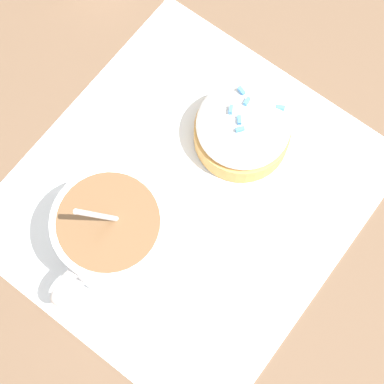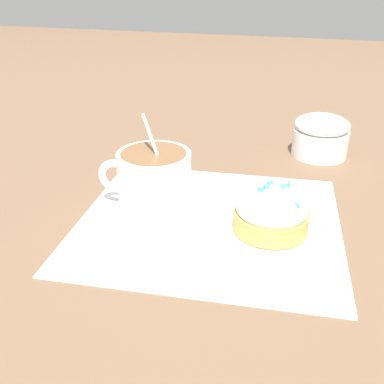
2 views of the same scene
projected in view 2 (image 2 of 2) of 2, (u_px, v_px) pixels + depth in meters
The scene contains 5 objects.
ground_plane at pixel (209, 222), 0.52m from camera, with size 3.00×3.00×0.00m, color brown.
paper_napkin at pixel (209, 221), 0.52m from camera, with size 0.32×0.29×0.00m.
coffee_cup at pixel (153, 178), 0.53m from camera, with size 0.11×0.09×0.11m.
frosted_pastry at pixel (272, 210), 0.49m from camera, with size 0.08×0.08×0.05m.
sugar_bowl at pixel (321, 135), 0.68m from camera, with size 0.08×0.08×0.06m.
Camera 2 is at (0.10, -0.43, 0.27)m, focal length 42.00 mm.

